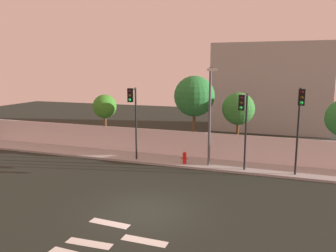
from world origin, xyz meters
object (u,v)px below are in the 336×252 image
traffic_light_left (300,114)px  roadside_tree_midright (238,109)px  traffic_light_right (133,109)px  fire_hydrant (184,157)px  street_lamp_curbside (210,108)px  roadside_tree_midleft (194,96)px  roadside_tree_leftmost (105,107)px  traffic_light_center (244,116)px

traffic_light_left → roadside_tree_midright: traffic_light_left is taller
traffic_light_left → traffic_light_right: 10.37m
fire_hydrant → roadside_tree_midright: bearing=45.4°
traffic_light_right → street_lamp_curbside: street_lamp_curbside is taller
roadside_tree_midleft → roadside_tree_leftmost: bearing=180.0°
traffic_light_center → fire_hydrant: (-3.81, 0.55, -3.02)m
traffic_light_right → roadside_tree_leftmost: 5.51m
roadside_tree_leftmost → roadside_tree_midright: (10.67, 0.00, 0.26)m
traffic_light_right → fire_hydrant: 4.72m
traffic_light_left → roadside_tree_midleft: 8.02m
traffic_light_left → roadside_tree_midleft: roadside_tree_midleft is taller
traffic_light_center → roadside_tree_midright: (-0.80, 3.61, -0.02)m
street_lamp_curbside → roadside_tree_midright: street_lamp_curbside is taller
traffic_light_right → roadside_tree_midright: traffic_light_right is taller
traffic_light_left → roadside_tree_leftmost: bearing=165.8°
street_lamp_curbside → roadside_tree_midleft: bearing=120.7°
traffic_light_right → roadside_tree_midleft: roadside_tree_midleft is taller
traffic_light_center → traffic_light_right: 7.27m
roadside_tree_midleft → traffic_light_left: bearing=-27.4°
roadside_tree_leftmost → roadside_tree_midleft: roadside_tree_midleft is taller
street_lamp_curbside → fire_hydrant: 3.75m
roadside_tree_leftmost → fire_hydrant: bearing=-21.8°
street_lamp_curbside → roadside_tree_midleft: street_lamp_curbside is taller
traffic_light_left → fire_hydrant: bearing=174.9°
traffic_light_center → street_lamp_curbside: bearing=167.9°
fire_hydrant → roadside_tree_midleft: size_ratio=0.14×
traffic_light_right → roadside_tree_midright: size_ratio=1.05×
roadside_tree_midright → roadside_tree_leftmost: bearing=180.0°
traffic_light_left → roadside_tree_midleft: (-7.11, 3.68, 0.48)m
traffic_light_center → street_lamp_curbside: (-2.14, 0.46, 0.33)m
fire_hydrant → traffic_light_right: bearing=-172.0°
roadside_tree_midleft → roadside_tree_midright: (3.21, 0.00, -0.79)m
fire_hydrant → traffic_light_center: bearing=-8.2°
fire_hydrant → roadside_tree_leftmost: (-7.66, 3.06, 2.74)m
fire_hydrant → roadside_tree_midleft: roadside_tree_midleft is taller
street_lamp_curbside → fire_hydrant: size_ratio=7.93×
traffic_light_left → roadside_tree_midleft: bearing=152.6°
street_lamp_curbside → traffic_light_right: bearing=-175.5°
traffic_light_right → roadside_tree_leftmost: size_ratio=1.15×
street_lamp_curbside → roadside_tree_leftmost: (-9.33, 3.14, -0.62)m
roadside_tree_midleft → traffic_light_center: bearing=-42.0°
traffic_light_right → roadside_tree_midleft: (3.26, 3.55, 0.62)m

